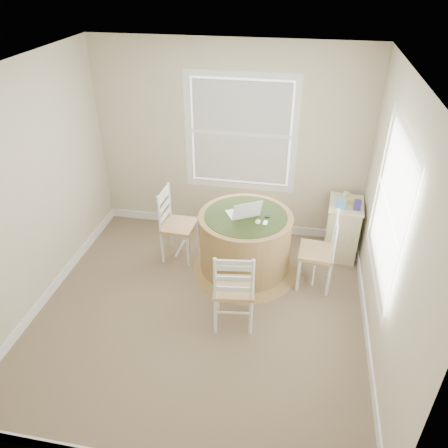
% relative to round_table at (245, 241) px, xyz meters
% --- Properties ---
extents(room, '(3.64, 3.64, 2.64)m').
position_rel_round_table_xyz_m(room, '(-0.20, -0.67, 0.86)').
color(room, '#867155').
rests_on(room, ground).
extents(round_table, '(1.30, 1.30, 0.81)m').
position_rel_round_table_xyz_m(round_table, '(0.00, 0.00, 0.00)').
color(round_table, '#A07747').
rests_on(round_table, ground).
extents(chair_left, '(0.42, 0.44, 0.95)m').
position_rel_round_table_xyz_m(chair_left, '(-0.88, 0.15, 0.04)').
color(chair_left, white).
rests_on(chair_left, ground).
extents(chair_near, '(0.47, 0.45, 0.95)m').
position_rel_round_table_xyz_m(chair_near, '(0.02, -0.91, 0.04)').
color(chair_near, white).
rests_on(chair_near, ground).
extents(chair_right, '(0.43, 0.45, 0.95)m').
position_rel_round_table_xyz_m(chair_right, '(0.86, -0.10, 0.04)').
color(chair_right, white).
rests_on(chair_right, ground).
extents(laptop, '(0.46, 0.44, 0.24)m').
position_rel_round_table_xyz_m(laptop, '(-0.03, 0.01, 0.40)').
color(laptop, white).
rests_on(laptop, round_table).
extents(mouse, '(0.07, 0.11, 0.03)m').
position_rel_round_table_xyz_m(mouse, '(0.15, -0.12, 0.38)').
color(mouse, white).
rests_on(mouse, round_table).
extents(phone, '(0.05, 0.09, 0.02)m').
position_rel_round_table_xyz_m(phone, '(0.24, -0.12, 0.37)').
color(phone, '#B7BABF').
rests_on(phone, round_table).
extents(keys, '(0.06, 0.06, 0.02)m').
position_rel_round_table_xyz_m(keys, '(0.25, 0.01, 0.37)').
color(keys, black).
rests_on(keys, round_table).
extents(corner_chest, '(0.46, 0.59, 0.75)m').
position_rel_round_table_xyz_m(corner_chest, '(1.19, 0.61, -0.06)').
color(corner_chest, '#F5E5B8').
rests_on(corner_chest, ground).
extents(tissue_box, '(0.13, 0.13, 0.10)m').
position_rel_round_table_xyz_m(tissue_box, '(1.11, 0.50, 0.37)').
color(tissue_box, '#61A5DF').
rests_on(tissue_box, corner_chest).
extents(box_yellow, '(0.16, 0.11, 0.06)m').
position_rel_round_table_xyz_m(box_yellow, '(1.26, 0.63, 0.35)').
color(box_yellow, '#DEB54E').
rests_on(box_yellow, corner_chest).
extents(box_blue, '(0.09, 0.09, 0.12)m').
position_rel_round_table_xyz_m(box_blue, '(1.30, 0.49, 0.38)').
color(box_blue, '#343194').
rests_on(box_blue, corner_chest).
extents(cup_cream, '(0.07, 0.07, 0.09)m').
position_rel_round_table_xyz_m(cup_cream, '(1.18, 0.73, 0.36)').
color(cup_cream, beige).
rests_on(cup_cream, corner_chest).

